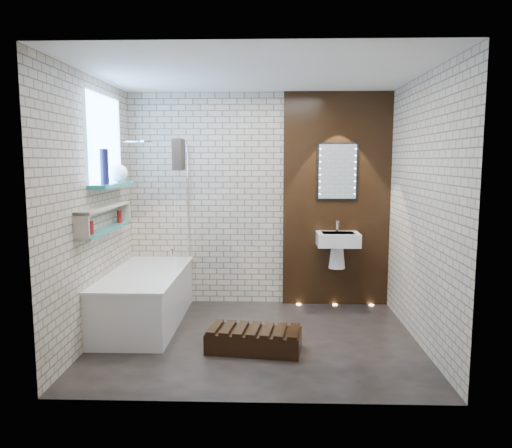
{
  "coord_description": "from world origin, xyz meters",
  "views": [
    {
      "loc": [
        0.15,
        -4.74,
        1.79
      ],
      "look_at": [
        0.0,
        0.15,
        1.15
      ],
      "focal_mm": 34.46,
      "sensor_mm": 36.0,
      "label": 1
    }
  ],
  "objects_px": {
    "bathtub": "(145,298)",
    "washbasin": "(338,244)",
    "led_mirror": "(337,172)",
    "bath_screen": "(183,204)",
    "walnut_step": "(254,341)"
  },
  "relations": [
    {
      "from": "bathtub",
      "to": "washbasin",
      "type": "distance_m",
      "value": 2.32
    },
    {
      "from": "bathtub",
      "to": "led_mirror",
      "type": "height_order",
      "value": "led_mirror"
    },
    {
      "from": "bath_screen",
      "to": "led_mirror",
      "type": "relative_size",
      "value": 2.0
    },
    {
      "from": "led_mirror",
      "to": "washbasin",
      "type": "bearing_deg",
      "value": -90.0
    },
    {
      "from": "bathtub",
      "to": "walnut_step",
      "type": "height_order",
      "value": "bathtub"
    },
    {
      "from": "bathtub",
      "to": "walnut_step",
      "type": "xyz_separation_m",
      "value": [
        1.22,
        -0.75,
        -0.19
      ]
    },
    {
      "from": "bathtub",
      "to": "bath_screen",
      "type": "relative_size",
      "value": 1.24
    },
    {
      "from": "bath_screen",
      "to": "walnut_step",
      "type": "xyz_separation_m",
      "value": [
        0.86,
        -1.19,
        -1.18
      ]
    },
    {
      "from": "led_mirror",
      "to": "bathtub",
      "type": "bearing_deg",
      "value": -160.22
    },
    {
      "from": "washbasin",
      "to": "led_mirror",
      "type": "xyz_separation_m",
      "value": [
        0.0,
        0.16,
        0.86
      ]
    },
    {
      "from": "washbasin",
      "to": "bathtub",
      "type": "bearing_deg",
      "value": -163.99
    },
    {
      "from": "bath_screen",
      "to": "led_mirror",
      "type": "xyz_separation_m",
      "value": [
        1.82,
        0.34,
        0.37
      ]
    },
    {
      "from": "bathtub",
      "to": "walnut_step",
      "type": "relative_size",
      "value": 1.99
    },
    {
      "from": "bathtub",
      "to": "washbasin",
      "type": "height_order",
      "value": "washbasin"
    },
    {
      "from": "bath_screen",
      "to": "walnut_step",
      "type": "height_order",
      "value": "bath_screen"
    }
  ]
}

